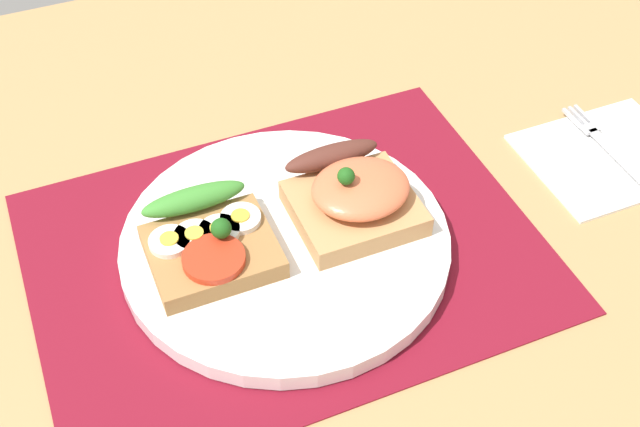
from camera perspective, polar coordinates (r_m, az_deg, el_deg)
name	(u,v)px	position (r cm, az deg, el deg)	size (l,w,h in cm)	color
ground_plane	(286,265)	(67.83, -2.34, -3.60)	(120.00, 90.00, 3.20)	tan
placemat	(286,251)	(66.52, -2.39, -2.61)	(40.30, 30.53, 0.30)	maroon
plate	(286,243)	(65.85, -2.41, -2.09)	(26.35, 26.35, 1.51)	white
sandwich_egg_tomato	(209,242)	(63.63, -7.71, -1.94)	(9.61, 9.66, 3.89)	#A2713F
sandwich_salmon	(355,197)	(65.68, 2.48, 1.16)	(9.72, 10.27, 5.48)	tan
napkin	(608,155)	(78.94, 19.40, 3.84)	(14.47, 12.10, 0.60)	white
fork	(611,149)	(78.94, 19.56, 4.24)	(1.62, 14.06, 0.32)	#B7B7BC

